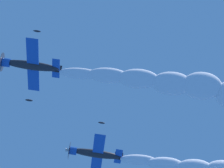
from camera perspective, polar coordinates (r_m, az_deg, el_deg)
airplane_lead at (r=61.45m, az=-10.33°, el=2.32°), size 8.94×8.56×4.02m
airplane_left_wingman at (r=67.29m, az=-2.24°, el=-8.73°), size 8.89×8.58×4.15m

